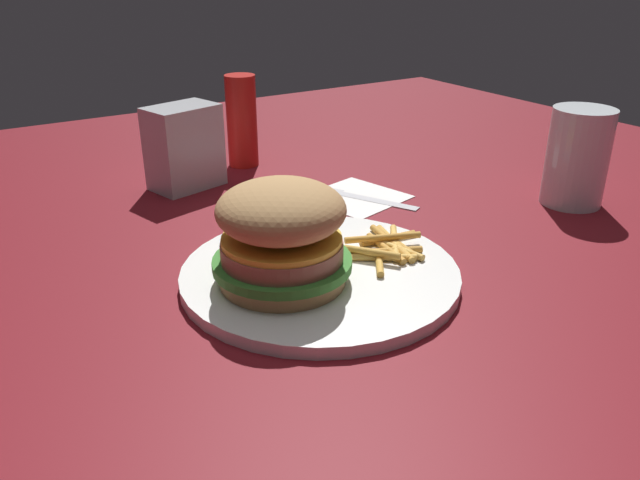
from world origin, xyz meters
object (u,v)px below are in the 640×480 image
(drink_glass, at_px, (576,163))
(napkin_dispenser, at_px, (184,147))
(fries_pile, at_px, (387,247))
(ketchup_bottle, at_px, (242,121))
(fork, at_px, (355,195))
(sandwich, at_px, (282,234))
(plate, at_px, (320,274))
(napkin, at_px, (356,197))

(drink_glass, distance_m, napkin_dispenser, 0.50)
(fries_pile, bearing_deg, ketchup_bottle, 176.81)
(fork, height_order, ketchup_bottle, ketchup_bottle)
(drink_glass, height_order, ketchup_bottle, ketchup_bottle)
(sandwich, height_order, ketchup_bottle, ketchup_bottle)
(napkin_dispenser, bearing_deg, ketchup_bottle, -171.42)
(plate, bearing_deg, fork, 136.26)
(sandwich, height_order, napkin, sandwich)
(drink_glass, bearing_deg, ketchup_bottle, -142.73)
(fork, distance_m, drink_glass, 0.28)
(sandwich, bearing_deg, fries_pile, 90.03)
(sandwich, height_order, fork, sandwich)
(fork, bearing_deg, napkin, 26.83)
(napkin_dispenser, bearing_deg, fork, 122.42)
(sandwich, relative_size, fork, 0.79)
(fork, distance_m, napkin_dispenser, 0.23)
(fries_pile, xyz_separation_m, napkin, (-0.17, 0.08, -0.02))
(plate, relative_size, fries_pile, 2.46)
(napkin, bearing_deg, fries_pile, -25.76)
(drink_glass, distance_m, ketchup_bottle, 0.46)
(sandwich, bearing_deg, napkin, 129.66)
(drink_glass, bearing_deg, napkin_dispenser, -129.60)
(plate, relative_size, napkin_dispenser, 2.45)
(fries_pile, distance_m, fork, 0.19)
(napkin, bearing_deg, fork, -153.17)
(plate, bearing_deg, ketchup_bottle, 164.87)
(fries_pile, bearing_deg, napkin_dispenser, -165.04)
(sandwich, distance_m, drink_glass, 0.42)
(napkin, distance_m, drink_glass, 0.28)
(fries_pile, distance_m, napkin_dispenser, 0.34)
(fork, bearing_deg, fries_pile, -25.37)
(plate, xyz_separation_m, fork, (-0.17, 0.16, -0.00))
(napkin, xyz_separation_m, ketchup_bottle, (-0.20, -0.06, 0.06))
(sandwich, height_order, drink_glass, drink_glass)
(napkin_dispenser, bearing_deg, plate, 76.80)
(fork, bearing_deg, napkin_dispenser, -132.94)
(fries_pile, bearing_deg, napkin, 154.24)
(ketchup_bottle, bearing_deg, napkin, 16.55)
(sandwich, xyz_separation_m, napkin, (-0.17, 0.20, -0.06))
(sandwich, distance_m, fries_pile, 0.13)
(ketchup_bottle, bearing_deg, drink_glass, 37.27)
(plate, height_order, drink_glass, drink_glass)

